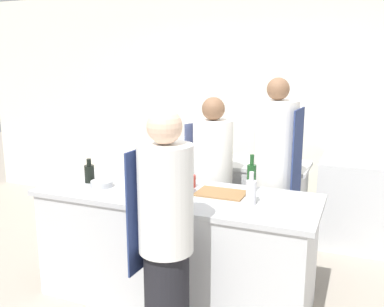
# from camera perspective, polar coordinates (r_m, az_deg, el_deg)

# --- Properties ---
(ground_plane) EXTENTS (16.00, 16.00, 0.00)m
(ground_plane) POSITION_cam_1_polar(r_m,az_deg,el_deg) (3.82, -2.09, -18.53)
(ground_plane) COLOR #A89E8E
(wall_back) EXTENTS (8.00, 0.06, 2.80)m
(wall_back) POSITION_cam_1_polar(r_m,az_deg,el_deg) (5.32, 7.31, 6.23)
(wall_back) COLOR silver
(wall_back) RESTS_ON ground_plane
(prep_counter) EXTENTS (2.26, 0.83, 0.92)m
(prep_counter) POSITION_cam_1_polar(r_m,az_deg,el_deg) (3.60, -2.15, -12.21)
(prep_counter) COLOR silver
(prep_counter) RESTS_ON ground_plane
(pass_counter) EXTENTS (1.79, 0.59, 0.92)m
(pass_counter) POSITION_cam_1_polar(r_m,az_deg,el_deg) (4.69, 4.11, -6.27)
(pass_counter) COLOR silver
(pass_counter) RESTS_ON ground_plane
(oven_range) EXTENTS (0.97, 0.71, 0.93)m
(oven_range) POSITION_cam_1_polar(r_m,az_deg,el_deg) (4.94, 22.22, -6.21)
(oven_range) COLOR silver
(oven_range) RESTS_ON ground_plane
(chef_at_prep_near) EXTENTS (0.37, 0.35, 1.68)m
(chef_at_prep_near) POSITION_cam_1_polar(r_m,az_deg,el_deg) (2.77, -3.54, -11.42)
(chef_at_prep_near) COLOR black
(chef_at_prep_near) RESTS_ON ground_plane
(chef_at_stove) EXTENTS (0.40, 0.38, 1.82)m
(chef_at_stove) POSITION_cam_1_polar(r_m,az_deg,el_deg) (3.90, 10.97, -3.48)
(chef_at_stove) COLOR black
(chef_at_stove) RESTS_ON ground_plane
(chef_at_pass_far) EXTENTS (0.44, 0.43, 1.63)m
(chef_at_pass_far) POSITION_cam_1_polar(r_m,az_deg,el_deg) (4.07, 2.72, -4.06)
(chef_at_pass_far) COLOR black
(chef_at_pass_far) RESTS_ON ground_plane
(bottle_olive_oil) EXTENTS (0.08, 0.08, 0.24)m
(bottle_olive_oil) POSITION_cam_1_polar(r_m,az_deg,el_deg) (3.18, 7.89, -4.99)
(bottle_olive_oil) COLOR silver
(bottle_olive_oil) RESTS_ON prep_counter
(bottle_vinegar) EXTENTS (0.09, 0.09, 0.22)m
(bottle_vinegar) POSITION_cam_1_polar(r_m,az_deg,el_deg) (3.37, -0.85, -4.06)
(bottle_vinegar) COLOR #2D5175
(bottle_vinegar) RESTS_ON prep_counter
(bottle_wine) EXTENTS (0.07, 0.07, 0.30)m
(bottle_wine) POSITION_cam_1_polar(r_m,az_deg,el_deg) (3.47, 7.93, -3.10)
(bottle_wine) COLOR #19471E
(bottle_wine) RESTS_ON prep_counter
(bottle_cooking_oil) EXTENTS (0.08, 0.08, 0.21)m
(bottle_cooking_oil) POSITION_cam_1_polar(r_m,az_deg,el_deg) (3.80, -13.52, -2.54)
(bottle_cooking_oil) COLOR black
(bottle_cooking_oil) RESTS_ON prep_counter
(bowl_mixing_large) EXTENTS (0.18, 0.18, 0.05)m
(bowl_mixing_large) POSITION_cam_1_polar(r_m,az_deg,el_deg) (3.67, -11.94, -3.96)
(bowl_mixing_large) COLOR #B7BABC
(bowl_mixing_large) RESTS_ON prep_counter
(bowl_prep_small) EXTENTS (0.28, 0.28, 0.07)m
(bowl_prep_small) POSITION_cam_1_polar(r_m,az_deg,el_deg) (3.29, -4.61, -5.41)
(bowl_prep_small) COLOR #B7BABC
(bowl_prep_small) RESTS_ON prep_counter
(bowl_ceramic_blue) EXTENTS (0.23, 0.23, 0.08)m
(bowl_ceramic_blue) POSITION_cam_1_polar(r_m,az_deg,el_deg) (3.59, -3.15, -3.80)
(bowl_ceramic_blue) COLOR navy
(bowl_ceramic_blue) RESTS_ON prep_counter
(cup) EXTENTS (0.09, 0.09, 0.10)m
(cup) POSITION_cam_1_polar(r_m,az_deg,el_deg) (3.57, -0.20, -3.71)
(cup) COLOR #B2382D
(cup) RESTS_ON prep_counter
(cutting_board) EXTENTS (0.39, 0.27, 0.01)m
(cutting_board) POSITION_cam_1_polar(r_m,az_deg,el_deg) (3.41, 3.89, -5.30)
(cutting_board) COLOR olive
(cutting_board) RESTS_ON prep_counter
(stockpot) EXTENTS (0.31, 0.31, 0.21)m
(stockpot) POSITION_cam_1_polar(r_m,az_deg,el_deg) (4.67, 0.18, 0.84)
(stockpot) COLOR silver
(stockpot) RESTS_ON pass_counter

